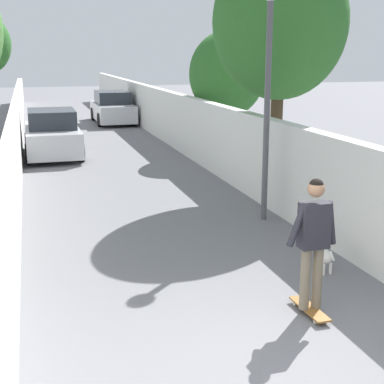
{
  "coord_description": "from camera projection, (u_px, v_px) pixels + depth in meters",
  "views": [
    {
      "loc": [
        -5.0,
        2.32,
        3.37
      ],
      "look_at": [
        4.13,
        -0.32,
        1.0
      ],
      "focal_mm": 52.43,
      "sensor_mm": 36.0,
      "label": 1
    }
  ],
  "objects": [
    {
      "name": "car_near",
      "position": [
        53.0,
        135.0,
        18.59
      ],
      "size": [
        3.91,
        1.8,
        1.54
      ],
      "color": "silver",
      "rests_on": "ground"
    },
    {
      "name": "tree_right_near",
      "position": [
        280.0,
        23.0,
        13.04
      ],
      "size": [
        3.16,
        3.16,
        5.85
      ],
      "color": "#473523",
      "rests_on": "ground"
    },
    {
      "name": "wall_left",
      "position": [
        15.0,
        142.0,
        16.33
      ],
      "size": [
        48.0,
        0.3,
        1.64
      ],
      "primitive_type": "cube",
      "color": "silver",
      "rests_on": "ground"
    },
    {
      "name": "tree_right_distant",
      "position": [
        227.0,
        75.0,
        18.68
      ],
      "size": [
        2.54,
        2.54,
        4.09
      ],
      "color": "brown",
      "rests_on": "ground"
    },
    {
      "name": "car_far",
      "position": [
        113.0,
        108.0,
        27.43
      ],
      "size": [
        4.36,
        1.8,
        1.54
      ],
      "color": "silver",
      "rests_on": "ground"
    },
    {
      "name": "fence_right",
      "position": [
        197.0,
        130.0,
        17.79
      ],
      "size": [
        48.0,
        0.3,
        1.96
      ],
      "primitive_type": "cube",
      "color": "silver",
      "rests_on": "ground"
    },
    {
      "name": "skateboard",
      "position": [
        310.0,
        309.0,
        7.42
      ],
      "size": [
        0.8,
        0.22,
        0.08
      ],
      "color": "brown",
      "rests_on": "ground"
    },
    {
      "name": "dog",
      "position": [
        322.0,
        255.0,
        8.83
      ],
      "size": [
        1.61,
        1.02,
        1.06
      ],
      "color": "white",
      "rests_on": "ground"
    },
    {
      "name": "ground_plane",
      "position": [
        103.0,
        154.0,
        19.15
      ],
      "size": [
        80.0,
        80.0,
        0.0
      ],
      "primitive_type": "plane",
      "color": "slate"
    },
    {
      "name": "person_skateboarder",
      "position": [
        314.0,
        234.0,
        7.17
      ],
      "size": [
        0.23,
        0.71,
        1.76
      ],
      "color": "#726651",
      "rests_on": "skateboard"
    },
    {
      "name": "lamp_post",
      "position": [
        269.0,
        63.0,
        10.89
      ],
      "size": [
        0.36,
        0.36,
        4.67
      ],
      "color": "#4C4C51",
      "rests_on": "ground"
    }
  ]
}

